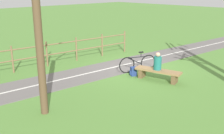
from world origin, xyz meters
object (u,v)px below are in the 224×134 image
(tree_mid_field, at_px, (39,46))
(bicycle, at_px, (138,63))
(person_seated, at_px, (158,62))
(backpack, at_px, (133,71))
(bench, at_px, (158,73))

(tree_mid_field, bearing_deg, bicycle, -82.99)
(person_seated, distance_m, bicycle, 1.37)
(backpack, bearing_deg, bench, -166.52)
(bench, distance_m, backpack, 1.14)
(bench, height_order, tree_mid_field, tree_mid_field)
(bench, bearing_deg, tree_mid_field, 68.18)
(bench, bearing_deg, bicycle, -25.93)
(bicycle, height_order, backpack, bicycle)
(bicycle, relative_size, tree_mid_field, 0.35)
(backpack, bearing_deg, tree_mid_field, 95.15)
(bench, height_order, bicycle, bicycle)
(tree_mid_field, bearing_deg, person_seated, -97.60)
(bicycle, bearing_deg, backpack, 44.87)
(bicycle, xyz_separation_m, tree_mid_field, (-0.63, 5.15, 1.70))
(bench, relative_size, bicycle, 1.17)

